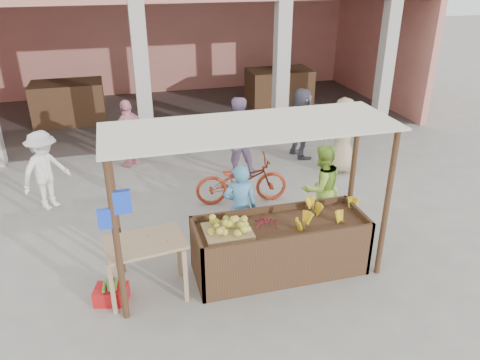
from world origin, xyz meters
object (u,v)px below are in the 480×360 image
object	(u,v)px
fruit_stall	(280,248)
vendor_blue	(240,205)
motorcycle	(241,179)
red_crate	(111,294)
side_table	(146,250)
vendor_green	(321,185)

from	to	relation	value
fruit_stall	vendor_blue	xyz separation A→B (m)	(-0.41, 0.79, 0.40)
fruit_stall	motorcycle	xyz separation A→B (m)	(0.04, 2.34, 0.09)
fruit_stall	red_crate	distance (m)	2.55
fruit_stall	side_table	size ratio (longest dim) A/B	2.21
side_table	vendor_blue	distance (m)	1.79
vendor_blue	motorcycle	distance (m)	1.64
vendor_green	motorcycle	xyz separation A→B (m)	(-1.08, 1.29, -0.34)
fruit_stall	vendor_blue	size ratio (longest dim) A/B	1.62
vendor_blue	vendor_green	distance (m)	1.56
side_table	vendor_green	xyz separation A→B (m)	(3.12, 1.07, 0.09)
vendor_blue	motorcycle	world-z (taller)	vendor_blue
vendor_green	motorcycle	size ratio (longest dim) A/B	0.88
red_crate	motorcycle	bearing A→B (deg)	58.02
side_table	red_crate	bearing A→B (deg)	177.41
red_crate	vendor_green	distance (m)	3.89
red_crate	motorcycle	distance (m)	3.54
fruit_stall	vendor_green	size ratio (longest dim) A/B	1.56
fruit_stall	motorcycle	world-z (taller)	motorcycle
fruit_stall	red_crate	bearing A→B (deg)	-178.36
side_table	vendor_green	distance (m)	3.30
red_crate	motorcycle	xyz separation A→B (m)	(2.57, 2.41, 0.38)
side_table	vendor_green	size ratio (longest dim) A/B	0.71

